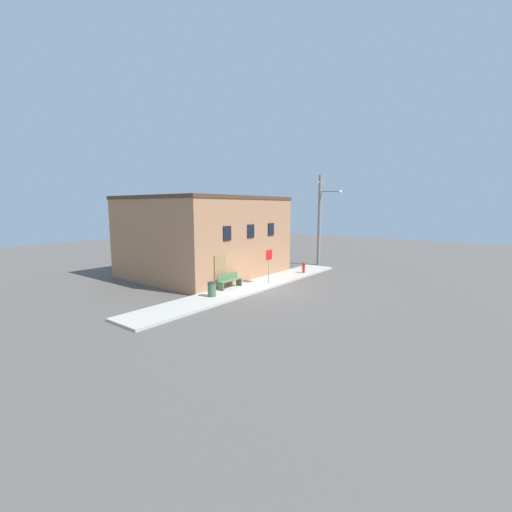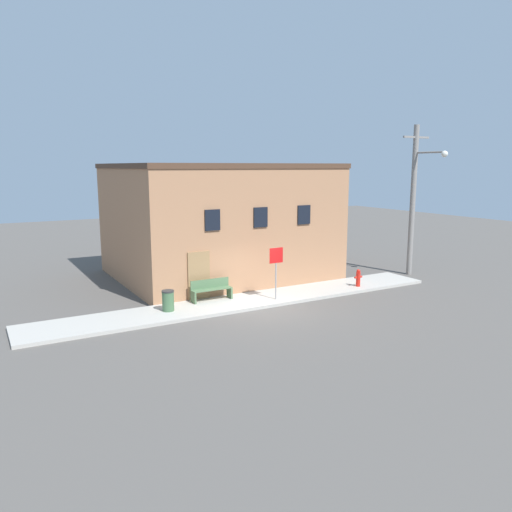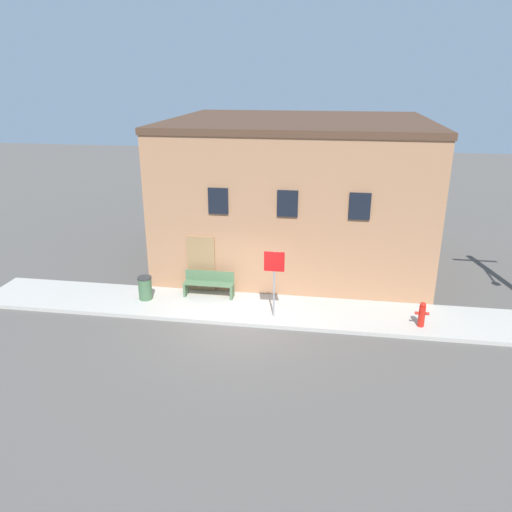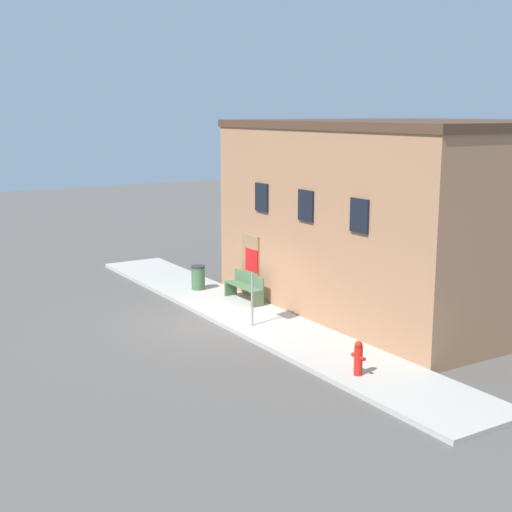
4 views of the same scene
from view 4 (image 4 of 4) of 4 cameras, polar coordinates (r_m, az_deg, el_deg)
name	(u,v)px [view 4 (image 4 of 4)]	position (r m, az deg, el deg)	size (l,w,h in m)	color
ground_plane	(216,324)	(21.21, -3.25, -5.46)	(80.00, 80.00, 0.00)	#56514C
sidewalk	(249,316)	(21.76, -0.53, -4.83)	(18.57, 2.34, 0.13)	#B2ADA3
brick_building	(419,213)	(23.61, 12.95, 3.36)	(10.30, 9.11, 5.91)	#A87551
fire_hydrant	(358,358)	(16.91, 8.19, -8.08)	(0.43, 0.20, 0.83)	red
stop_sign	(252,272)	(20.20, -0.33, -1.32)	(0.65, 0.06, 2.25)	gray
bench	(245,287)	(23.14, -0.87, -2.47)	(1.77, 0.44, 0.90)	#4C6B47
trash_bin	(198,277)	(24.69, -4.65, -1.72)	(0.49, 0.49, 0.83)	#426642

